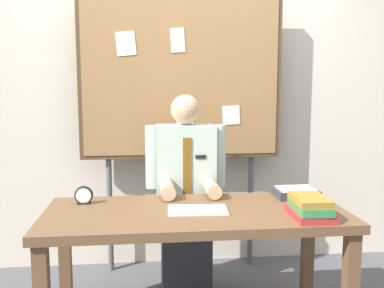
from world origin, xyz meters
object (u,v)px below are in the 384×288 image
desk (195,226)px  paper_tray (296,193)px  person (186,202)px  book_stack (310,207)px  desk_clock (84,196)px  open_notebook (198,210)px  bulletin_board (181,79)px

desk → paper_tray: 0.71m
person → book_stack: size_ratio=4.61×
book_stack → paper_tray: 0.43m
desk_clock → paper_tray: 1.30m
person → paper_tray: (0.66, -0.36, 0.14)m
person → open_notebook: size_ratio=4.22×
person → desk_clock: (-0.64, -0.39, 0.16)m
open_notebook → paper_tray: bearing=20.4°
bulletin_board → open_notebook: size_ratio=6.50×
open_notebook → desk_clock: desk_clock is taller
paper_tray → desk_clock: bearing=-178.8°
person → desk_clock: 0.76m
bulletin_board → book_stack: bulletin_board is taller
bulletin_board → desk: bearing=-90.0°
desk → desk_clock: desk_clock is taller
open_notebook → desk: bearing=117.7°
book_stack → open_notebook: bearing=162.5°
desk → desk_clock: 0.68m
desk → open_notebook: 0.10m
person → book_stack: (0.59, -0.78, 0.16)m
person → desk: bearing=-90.0°
bulletin_board → desk_clock: bearing=-130.5°
person → open_notebook: bearing=-89.0°
open_notebook → desk_clock: 0.68m
book_stack → bulletin_board: bearing=117.1°
open_notebook → paper_tray: paper_tray is taller
desk → bulletin_board: bulletin_board is taller
bulletin_board → book_stack: (0.59, -1.14, -0.68)m
desk_clock → bulletin_board: bearing=49.5°
bulletin_board → paper_tray: bearing=-47.6°
person → bulletin_board: 0.92m
book_stack → open_notebook: 0.60m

